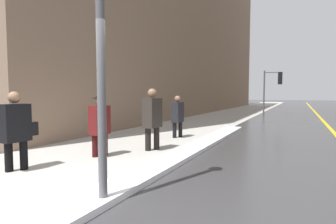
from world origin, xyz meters
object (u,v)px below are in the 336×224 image
(pedestrian_in_fedora, at_px, (100,122))
(pedestrian_in_glasses, at_px, (152,116))
(traffic_light_near, at_px, (274,83))
(pedestrian_trailing, at_px, (178,115))
(pedestrian_nearside, at_px, (16,127))

(pedestrian_in_fedora, xyz_separation_m, pedestrian_in_glasses, (0.77, 1.21, 0.08))
(traffic_light_near, relative_size, pedestrian_trailing, 2.26)
(traffic_light_near, distance_m, pedestrian_in_fedora, 16.47)
(traffic_light_near, xyz_separation_m, pedestrian_in_glasses, (-1.84, -14.98, -1.47))
(pedestrian_in_fedora, distance_m, pedestrian_in_glasses, 1.43)
(traffic_light_near, relative_size, pedestrian_in_glasses, 1.99)
(pedestrian_trailing, bearing_deg, pedestrian_nearside, -11.13)
(pedestrian_in_glasses, bearing_deg, traffic_light_near, 174.96)
(pedestrian_nearside, height_order, pedestrian_trailing, pedestrian_nearside)
(pedestrian_in_fedora, bearing_deg, pedestrian_in_glasses, 149.50)
(pedestrian_nearside, relative_size, pedestrian_in_fedora, 1.01)
(pedestrian_nearside, height_order, pedestrian_in_fedora, pedestrian_nearside)
(pedestrian_nearside, bearing_deg, pedestrian_in_glasses, 155.35)
(traffic_light_near, distance_m, pedestrian_in_glasses, 15.17)
(traffic_light_near, height_order, pedestrian_in_fedora, traffic_light_near)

